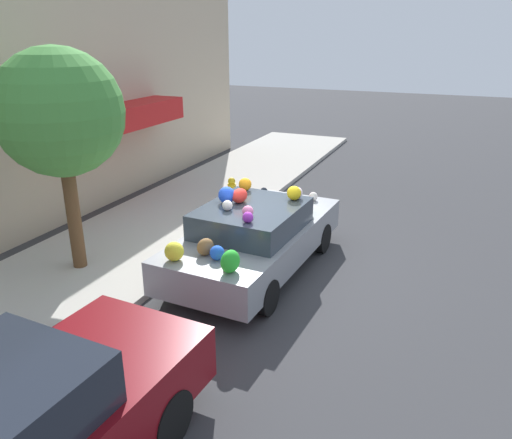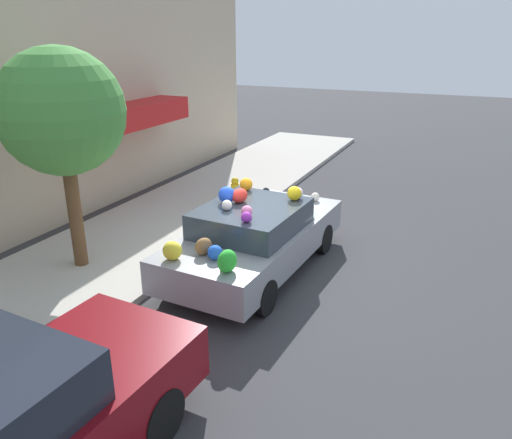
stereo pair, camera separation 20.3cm
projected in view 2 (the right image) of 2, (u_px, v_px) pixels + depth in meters
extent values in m
plane|color=#38383A|center=(251.00, 268.00, 9.22)|extent=(60.00, 60.00, 0.00)
cube|color=#B2ADA3|center=(132.00, 241.00, 10.25)|extent=(24.00, 3.20, 0.12)
cube|color=#C6B293|center=(32.00, 105.00, 10.20)|extent=(18.00, 0.30, 5.39)
cube|color=red|center=(126.00, 117.00, 12.01)|extent=(4.19, 0.90, 0.55)
cylinder|color=brown|center=(75.00, 212.00, 8.78)|extent=(0.24, 0.24, 2.02)
sphere|color=#47933D|center=(61.00, 112.00, 8.16)|extent=(2.11, 2.11, 2.11)
cylinder|color=gold|center=(235.00, 194.00, 12.12)|extent=(0.20, 0.20, 0.55)
sphere|color=gold|center=(235.00, 181.00, 12.00)|extent=(0.18, 0.18, 0.18)
cube|color=gray|center=(256.00, 241.00, 8.98)|extent=(4.27, 2.00, 0.56)
cube|color=#333D47|center=(252.00, 218.00, 8.67)|extent=(1.96, 1.67, 0.43)
cylinder|color=black|center=(250.00, 225.00, 10.52)|extent=(0.58, 0.21, 0.58)
cylinder|color=black|center=(324.00, 239.00, 9.80)|extent=(0.58, 0.21, 0.58)
cylinder|color=black|center=(177.00, 274.00, 8.36)|extent=(0.58, 0.21, 0.58)
cylinder|color=black|center=(265.00, 297.00, 7.65)|extent=(0.58, 0.21, 0.58)
sphere|color=white|center=(227.00, 205.00, 8.36)|extent=(0.19, 0.19, 0.18)
ellipsoid|color=red|center=(240.00, 195.00, 8.74)|extent=(0.37, 0.26, 0.25)
ellipsoid|color=olive|center=(204.00, 246.00, 7.72)|extent=(0.35, 0.31, 0.27)
sphere|color=yellow|center=(225.00, 264.00, 7.28)|extent=(0.21, 0.21, 0.16)
sphere|color=white|center=(297.00, 193.00, 8.93)|extent=(0.30, 0.30, 0.21)
sphere|color=white|center=(315.00, 197.00, 10.18)|extent=(0.24, 0.24, 0.18)
sphere|color=black|center=(266.00, 191.00, 10.58)|extent=(0.16, 0.16, 0.15)
sphere|color=blue|center=(227.00, 195.00, 8.70)|extent=(0.41, 0.41, 0.29)
ellipsoid|color=purple|center=(300.00, 205.00, 9.61)|extent=(0.33, 0.32, 0.22)
sphere|color=orange|center=(246.00, 184.00, 9.39)|extent=(0.30, 0.30, 0.24)
sphere|color=yellow|center=(172.00, 251.00, 7.54)|extent=(0.30, 0.30, 0.29)
sphere|color=pink|center=(247.00, 211.00, 8.07)|extent=(0.26, 0.26, 0.19)
sphere|color=yellow|center=(294.00, 193.00, 8.85)|extent=(0.36, 0.36, 0.25)
sphere|color=red|center=(285.00, 206.00, 9.53)|extent=(0.34, 0.34, 0.26)
ellipsoid|color=green|center=(227.00, 261.00, 7.14)|extent=(0.37, 0.30, 0.34)
sphere|color=blue|center=(215.00, 252.00, 7.56)|extent=(0.26, 0.26, 0.23)
sphere|color=purple|center=(246.00, 217.00, 7.83)|extent=(0.24, 0.24, 0.17)
sphere|color=green|center=(302.00, 204.00, 9.54)|extent=(0.34, 0.34, 0.32)
sphere|color=green|center=(305.00, 207.00, 9.38)|extent=(0.41, 0.41, 0.33)
cylinder|color=black|center=(58.00, 374.00, 5.89)|extent=(0.64, 0.21, 0.63)
cylinder|color=black|center=(160.00, 417.00, 5.24)|extent=(0.64, 0.21, 0.63)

